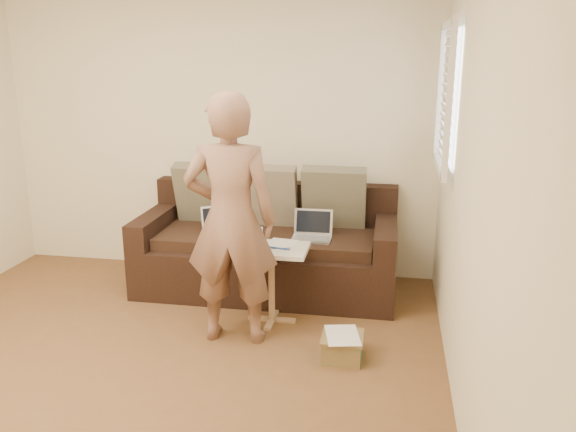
# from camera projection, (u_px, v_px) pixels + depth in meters

# --- Properties ---
(floor) EXTENTS (4.50, 4.50, 0.00)m
(floor) POSITION_uv_depth(u_px,v_px,m) (120.00, 393.00, 3.61)
(floor) COLOR brown
(floor) RESTS_ON ground
(wall_back) EXTENTS (4.00, 0.00, 4.00)m
(wall_back) POSITION_uv_depth(u_px,v_px,m) (218.00, 133.00, 5.40)
(wall_back) COLOR beige
(wall_back) RESTS_ON ground
(wall_right) EXTENTS (0.00, 4.50, 4.50)m
(wall_right) POSITION_uv_depth(u_px,v_px,m) (477.00, 201.00, 2.93)
(wall_right) COLOR beige
(wall_right) RESTS_ON ground
(window_blinds) EXTENTS (0.12, 0.88, 1.08)m
(window_blinds) POSITION_uv_depth(u_px,v_px,m) (447.00, 97.00, 4.26)
(window_blinds) COLOR white
(window_blinds) RESTS_ON wall_right
(sofa) EXTENTS (2.20, 0.95, 0.85)m
(sofa) POSITION_uv_depth(u_px,v_px,m) (267.00, 243.00, 5.09)
(sofa) COLOR black
(sofa) RESTS_ON ground
(pillow_left) EXTENTS (0.55, 0.29, 0.57)m
(pillow_left) POSITION_uv_depth(u_px,v_px,m) (206.00, 193.00, 5.30)
(pillow_left) COLOR brown
(pillow_left) RESTS_ON sofa
(pillow_mid) EXTENTS (0.55, 0.27, 0.57)m
(pillow_mid) POSITION_uv_depth(u_px,v_px,m) (266.00, 196.00, 5.19)
(pillow_mid) COLOR #6E644E
(pillow_mid) RESTS_ON sofa
(pillow_right) EXTENTS (0.55, 0.28, 0.57)m
(pillow_right) POSITION_uv_depth(u_px,v_px,m) (334.00, 198.00, 5.13)
(pillow_right) COLOR brown
(pillow_right) RESTS_ON sofa
(laptop_silver) EXTENTS (0.33, 0.24, 0.22)m
(laptop_silver) POSITION_uv_depth(u_px,v_px,m) (311.00, 240.00, 4.86)
(laptop_silver) COLOR #B7BABC
(laptop_silver) RESTS_ON sofa
(laptop_white) EXTENTS (0.38, 0.36, 0.22)m
(laptop_white) POSITION_uv_depth(u_px,v_px,m) (222.00, 233.00, 5.04)
(laptop_white) COLOR white
(laptop_white) RESTS_ON sofa
(person) EXTENTS (0.69, 0.49, 1.79)m
(person) POSITION_uv_depth(u_px,v_px,m) (231.00, 220.00, 4.08)
(person) COLOR brown
(person) RESTS_ON ground
(side_table) EXTENTS (0.55, 0.38, 0.60)m
(side_table) POSITION_uv_depth(u_px,v_px,m) (272.00, 284.00, 4.50)
(side_table) COLOR silver
(side_table) RESTS_ON ground
(drinking_glass) EXTENTS (0.07, 0.07, 0.12)m
(drinking_glass) POSITION_uv_depth(u_px,v_px,m) (258.00, 235.00, 4.51)
(drinking_glass) COLOR silver
(drinking_glass) RESTS_ON side_table
(scissors) EXTENTS (0.20, 0.16, 0.02)m
(scissors) POSITION_uv_depth(u_px,v_px,m) (279.00, 248.00, 4.37)
(scissors) COLOR silver
(scissors) RESTS_ON side_table
(paper_on_table) EXTENTS (0.25, 0.33, 0.00)m
(paper_on_table) POSITION_uv_depth(u_px,v_px,m) (280.00, 245.00, 4.47)
(paper_on_table) COLOR white
(paper_on_table) RESTS_ON side_table
(striped_box) EXTENTS (0.28, 0.28, 0.18)m
(striped_box) POSITION_uv_depth(u_px,v_px,m) (342.00, 347.00, 3.99)
(striped_box) COLOR #D75A20
(striped_box) RESTS_ON ground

